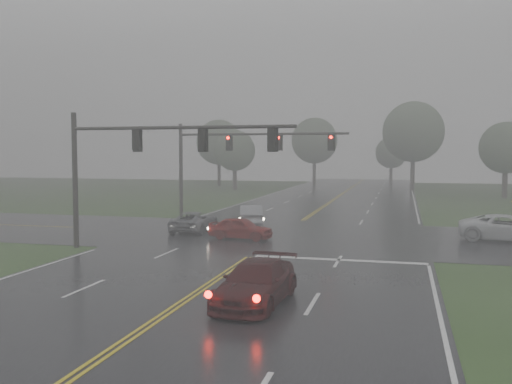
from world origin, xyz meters
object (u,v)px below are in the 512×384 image
(sedan_red, at_px, (241,239))
(signal_gantry_far, at_px, (231,151))
(pickup_white, at_px, (508,241))
(sedan_maroon, at_px, (256,304))
(sedan_silver, at_px, (251,226))
(car_grey, at_px, (194,232))
(signal_gantry_near, at_px, (138,154))

(sedan_red, bearing_deg, signal_gantry_far, 26.39)
(sedan_red, distance_m, pickup_white, 16.11)
(pickup_white, xyz_separation_m, signal_gantry_far, (-19.59, 7.13, 5.40))
(sedan_maroon, relative_size, sedan_silver, 1.11)
(sedan_silver, distance_m, pickup_white, 17.07)
(car_grey, height_order, signal_gantry_far, signal_gantry_far)
(pickup_white, relative_size, signal_gantry_far, 0.41)
(pickup_white, distance_m, signal_gantry_near, 22.39)
(sedan_maroon, bearing_deg, car_grey, 120.77)
(sedan_maroon, xyz_separation_m, sedan_red, (-4.65, 14.25, 0.00))
(signal_gantry_far, bearing_deg, car_grey, -91.02)
(sedan_maroon, height_order, car_grey, sedan_maroon)
(signal_gantry_near, bearing_deg, pickup_white, 23.02)
(signal_gantry_far, bearing_deg, sedan_silver, -55.62)
(sedan_maroon, relative_size, sedan_red, 1.28)
(sedan_maroon, bearing_deg, signal_gantry_far, 112.48)
(car_grey, xyz_separation_m, signal_gantry_far, (0.14, 7.96, 5.40))
(sedan_silver, distance_m, signal_gantry_near, 13.11)
(car_grey, bearing_deg, sedan_red, 145.86)
(car_grey, bearing_deg, pickup_white, -179.45)
(sedan_red, relative_size, car_grey, 0.82)
(pickup_white, xyz_separation_m, signal_gantry_near, (-20.03, -8.51, 5.26))
(sedan_maroon, height_order, pickup_white, pickup_white)
(car_grey, bearing_deg, sedan_silver, -128.95)
(signal_gantry_far, bearing_deg, sedan_maroon, -71.05)
(sedan_silver, height_order, pickup_white, pickup_white)
(sedan_red, bearing_deg, sedan_maroon, -155.65)
(sedan_red, distance_m, car_grey, 4.70)
(sedan_silver, bearing_deg, sedan_red, 83.67)
(sedan_silver, bearing_deg, signal_gantry_far, -71.23)
(sedan_silver, bearing_deg, pickup_white, 154.10)
(sedan_maroon, distance_m, pickup_white, 20.80)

